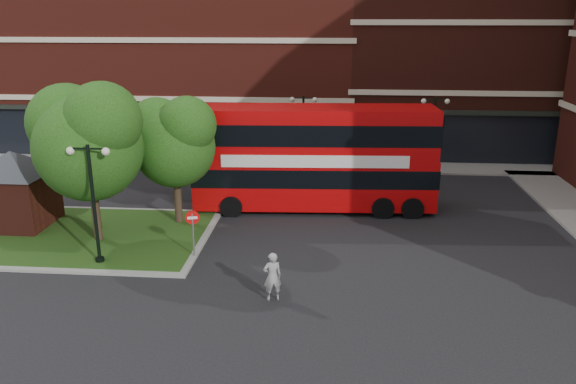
# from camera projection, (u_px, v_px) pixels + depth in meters

# --- Properties ---
(ground) EXTENTS (120.00, 120.00, 0.00)m
(ground) POSITION_uv_depth(u_px,v_px,m) (232.00, 271.00, 22.32)
(ground) COLOR black
(ground) RESTS_ON ground
(pavement_far) EXTENTS (44.00, 3.00, 0.12)m
(pavement_far) POSITION_uv_depth(u_px,v_px,m) (275.00, 164.00, 37.98)
(pavement_far) COLOR slate
(pavement_far) RESTS_ON ground
(terrace_far_left) EXTENTS (26.00, 12.00, 14.00)m
(terrace_far_left) POSITION_uv_depth(u_px,v_px,m) (182.00, 52.00, 43.63)
(terrace_far_left) COLOR maroon
(terrace_far_left) RESTS_ON ground
(terrace_far_right) EXTENTS (18.00, 12.00, 16.00)m
(terrace_far_right) POSITION_uv_depth(u_px,v_px,m) (472.00, 39.00, 41.63)
(terrace_far_right) COLOR #471911
(terrace_far_right) RESTS_ON ground
(traffic_island) EXTENTS (12.60, 7.60, 0.15)m
(traffic_island) POSITION_uv_depth(u_px,v_px,m) (72.00, 235.00, 25.77)
(traffic_island) COLOR gray
(traffic_island) RESTS_ON ground
(kiosk) EXTENTS (6.51, 6.51, 3.60)m
(kiosk) POSITION_uv_depth(u_px,v_px,m) (14.00, 181.00, 26.27)
(kiosk) COLOR #471911
(kiosk) RESTS_ON traffic_island
(tree_island_west) EXTENTS (5.40, 4.71, 7.21)m
(tree_island_west) POSITION_uv_depth(u_px,v_px,m) (86.00, 137.00, 23.83)
(tree_island_west) COLOR #2D2116
(tree_island_west) RESTS_ON ground
(tree_island_east) EXTENTS (4.46, 3.90, 6.29)m
(tree_island_east) POSITION_uv_depth(u_px,v_px,m) (173.00, 138.00, 26.13)
(tree_island_east) COLOR #2D2116
(tree_island_east) RESTS_ON ground
(lamp_island) EXTENTS (1.72, 0.36, 5.00)m
(lamp_island) POSITION_uv_depth(u_px,v_px,m) (93.00, 199.00, 22.08)
(lamp_island) COLOR black
(lamp_island) RESTS_ON ground
(lamp_far_left) EXTENTS (1.72, 0.36, 5.00)m
(lamp_far_left) POSITION_uv_depth(u_px,v_px,m) (303.00, 130.00, 35.09)
(lamp_far_left) COLOR black
(lamp_far_left) RESTS_ON ground
(lamp_far_right) EXTENTS (1.72, 0.36, 5.00)m
(lamp_far_right) POSITION_uv_depth(u_px,v_px,m) (433.00, 133.00, 34.48)
(lamp_far_right) COLOR black
(lamp_far_right) RESTS_ON ground
(bus) EXTENTS (12.41, 3.44, 4.69)m
(bus) POSITION_uv_depth(u_px,v_px,m) (314.00, 151.00, 28.67)
(bus) COLOR #B20709
(bus) RESTS_ON ground
(woman) EXTENTS (0.77, 0.63, 1.82)m
(woman) POSITION_uv_depth(u_px,v_px,m) (272.00, 276.00, 19.83)
(woman) COLOR gray
(woman) RESTS_ON ground
(car_silver) EXTENTS (4.67, 2.17, 1.55)m
(car_silver) POSITION_uv_depth(u_px,v_px,m) (247.00, 161.00, 35.99)
(car_silver) COLOR #A7AAAE
(car_silver) RESTS_ON ground
(car_white) EXTENTS (4.22, 1.60, 1.37)m
(car_white) POSITION_uv_depth(u_px,v_px,m) (371.00, 165.00, 35.41)
(car_white) COLOR silver
(car_white) RESTS_ON ground
(no_entry_sign) EXTENTS (0.58, 0.17, 2.10)m
(no_entry_sign) POSITION_uv_depth(u_px,v_px,m) (193.00, 225.00, 23.06)
(no_entry_sign) COLOR slate
(no_entry_sign) RESTS_ON ground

